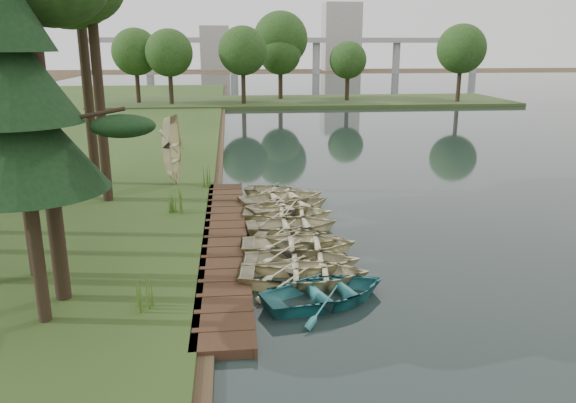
{
  "coord_description": "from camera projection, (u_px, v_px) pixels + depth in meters",
  "views": [
    {
      "loc": [
        -1.29,
        -19.55,
        7.08
      ],
      "look_at": [
        0.68,
        -0.42,
        1.67
      ],
      "focal_mm": 35.0,
      "sensor_mm": 36.0,
      "label": 1
    }
  ],
  "objects": [
    {
      "name": "rowboat_5",
      "position": [
        292.0,
        223.0,
        21.67
      ],
      "size": [
        3.75,
        2.8,
        0.74
      ],
      "primitive_type": "imported",
      "rotation": [
        0.0,
        0.0,
        1.64
      ],
      "color": "beige",
      "rests_on": "water"
    },
    {
      "name": "stored_rowboat",
      "position": [
        175.0,
        178.0,
        28.0
      ],
      "size": [
        3.99,
        3.28,
        0.72
      ],
      "primitive_type": "imported",
      "rotation": [
        3.14,
        0.0,
        1.31
      ],
      "color": "beige",
      "rests_on": "bank"
    },
    {
      "name": "rowboat_8",
      "position": [
        283.0,
        196.0,
        25.32
      ],
      "size": [
        4.6,
        3.83,
        0.82
      ],
      "primitive_type": "imported",
      "rotation": [
        0.0,
        0.0,
        1.86
      ],
      "color": "beige",
      "rests_on": "water"
    },
    {
      "name": "pine_tree",
      "position": [
        18.0,
        104.0,
        12.81
      ],
      "size": [
        3.8,
        3.8,
        8.51
      ],
      "color": "black",
      "rests_on": "bank"
    },
    {
      "name": "reeds_3",
      "position": [
        205.0,
        177.0,
        27.47
      ],
      "size": [
        0.6,
        0.6,
        1.03
      ],
      "primitive_type": "cone",
      "color": "#3F661E",
      "rests_on": "bank"
    },
    {
      "name": "peninsula",
      "position": [
        305.0,
        102.0,
        69.37
      ],
      "size": [
        50.0,
        14.0,
        0.45
      ],
      "primitive_type": "cube",
      "color": "#32461F",
      "rests_on": "ground"
    },
    {
      "name": "bridge",
      "position": [
        285.0,
        44.0,
        134.98
      ],
      "size": [
        95.9,
        4.0,
        8.6
      ],
      "color": "#A5A5A0",
      "rests_on": "ground"
    },
    {
      "name": "rowboat_4",
      "position": [
        300.0,
        236.0,
        20.33
      ],
      "size": [
        3.91,
        3.35,
        0.68
      ],
      "primitive_type": "imported",
      "rotation": [
        0.0,
        0.0,
        1.22
      ],
      "color": "beige",
      "rests_on": "water"
    },
    {
      "name": "reeds_0",
      "position": [
        145.0,
        291.0,
        14.8
      ],
      "size": [
        0.6,
        0.6,
        0.99
      ],
      "primitive_type": "cone",
      "color": "#3F661E",
      "rests_on": "bank"
    },
    {
      "name": "ground",
      "position": [
        269.0,
        242.0,
        20.76
      ],
      "size": [
        300.0,
        300.0,
        0.0
      ],
      "primitive_type": "plane",
      "color": "#3D2F1D"
    },
    {
      "name": "building_a",
      "position": [
        341.0,
        37.0,
        155.36
      ],
      "size": [
        10.0,
        8.0,
        18.0
      ],
      "primitive_type": "cube",
      "color": "#A5A5A0",
      "rests_on": "ground"
    },
    {
      "name": "rowboat_7",
      "position": [
        290.0,
        204.0,
        24.17
      ],
      "size": [
        4.63,
        4.06,
        0.8
      ],
      "primitive_type": "imported",
      "rotation": [
        0.0,
        0.0,
        1.98
      ],
      "color": "beige",
      "rests_on": "water"
    },
    {
      "name": "rowboat_9",
      "position": [
        276.0,
        189.0,
        26.95
      ],
      "size": [
        3.62,
        3.14,
        0.63
      ],
      "primitive_type": "imported",
      "rotation": [
        0.0,
        0.0,
        1.19
      ],
      "color": "beige",
      "rests_on": "water"
    },
    {
      "name": "rowboat_2",
      "position": [
        302.0,
        259.0,
        17.98
      ],
      "size": [
        4.07,
        3.11,
        0.79
      ],
      "primitive_type": "imported",
      "rotation": [
        0.0,
        0.0,
        1.46
      ],
      "color": "beige",
      "rests_on": "water"
    },
    {
      "name": "boardwalk",
      "position": [
        225.0,
        240.0,
        20.56
      ],
      "size": [
        1.6,
        16.0,
        0.3
      ],
      "primitive_type": "cube",
      "color": "#392416",
      "rests_on": "ground"
    },
    {
      "name": "rowboat_6",
      "position": [
        287.0,
        211.0,
        23.13
      ],
      "size": [
        3.95,
        3.0,
        0.77
      ],
      "primitive_type": "imported",
      "rotation": [
        0.0,
        0.0,
        1.48
      ],
      "color": "beige",
      "rests_on": "water"
    },
    {
      "name": "building_b",
      "position": [
        215.0,
        48.0,
        157.51
      ],
      "size": [
        8.0,
        8.0,
        12.0
      ],
      "primitive_type": "cube",
      "color": "#A5A5A0",
      "rests_on": "ground"
    },
    {
      "name": "reeds_1",
      "position": [
        176.0,
        202.0,
        23.14
      ],
      "size": [
        0.6,
        0.6,
        1.01
      ],
      "primitive_type": "cone",
      "color": "#3F661E",
      "rests_on": "bank"
    },
    {
      "name": "reeds_2",
      "position": [
        175.0,
        201.0,
        23.5
      ],
      "size": [
        0.6,
        0.6,
        0.92
      ],
      "primitive_type": "cone",
      "color": "#3F661E",
      "rests_on": "bank"
    },
    {
      "name": "rowboat_0",
      "position": [
        327.0,
        289.0,
        15.75
      ],
      "size": [
        4.43,
        3.76,
        0.78
      ],
      "primitive_type": "imported",
      "rotation": [
        0.0,
        0.0,
        1.9
      ],
      "color": "teal",
      "rests_on": "water"
    },
    {
      "name": "rowboat_1",
      "position": [
        304.0,
        272.0,
        16.92
      ],
      "size": [
        4.27,
        3.26,
        0.82
      ],
      "primitive_type": "imported",
      "rotation": [
        0.0,
        0.0,
        1.46
      ],
      "color": "beige",
      "rests_on": "water"
    },
    {
      "name": "far_trees",
      "position": [
        278.0,
        50.0,
        67.37
      ],
      "size": [
        45.6,
        5.6,
        8.8
      ],
      "color": "black",
      "rests_on": "peninsula"
    },
    {
      "name": "rowboat_3",
      "position": [
        299.0,
        243.0,
        19.39
      ],
      "size": [
        4.18,
        3.11,
        0.83
      ],
      "primitive_type": "imported",
      "rotation": [
        0.0,
        0.0,
        1.51
      ],
      "color": "beige",
      "rests_on": "water"
    }
  ]
}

